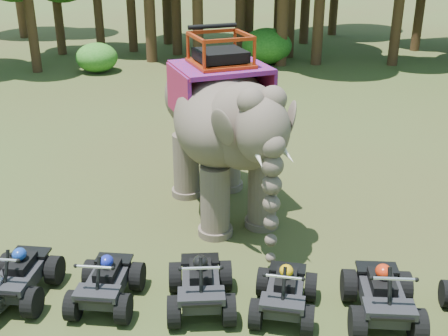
{
  "coord_description": "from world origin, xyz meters",
  "views": [
    {
      "loc": [
        0.8,
        -10.62,
        7.0
      ],
      "look_at": [
        0.0,
        1.2,
        1.9
      ],
      "focal_mm": 45.0,
      "sensor_mm": 36.0,
      "label": 1
    }
  ],
  "objects_px": {
    "atv_0": "(18,270)",
    "atv_4": "(383,289)",
    "atv_2": "(201,278)",
    "atv_1": "(105,277)",
    "atv_3": "(285,286)",
    "elephant": "(222,125)"
  },
  "relations": [
    {
      "from": "atv_4",
      "to": "elephant",
      "type": "bearing_deg",
      "value": 127.67
    },
    {
      "from": "atv_1",
      "to": "atv_4",
      "type": "relative_size",
      "value": 0.91
    },
    {
      "from": "atv_0",
      "to": "atv_3",
      "type": "relative_size",
      "value": 1.05
    },
    {
      "from": "elephant",
      "to": "atv_3",
      "type": "bearing_deg",
      "value": -95.0
    },
    {
      "from": "atv_2",
      "to": "atv_3",
      "type": "bearing_deg",
      "value": -10.43
    },
    {
      "from": "atv_1",
      "to": "atv_4",
      "type": "bearing_deg",
      "value": 0.6
    },
    {
      "from": "elephant",
      "to": "atv_0",
      "type": "bearing_deg",
      "value": -157.21
    },
    {
      "from": "elephant",
      "to": "atv_2",
      "type": "bearing_deg",
      "value": -116.14
    },
    {
      "from": "atv_0",
      "to": "atv_2",
      "type": "height_order",
      "value": "atv_2"
    },
    {
      "from": "atv_0",
      "to": "atv_4",
      "type": "distance_m",
      "value": 7.22
    },
    {
      "from": "atv_3",
      "to": "atv_2",
      "type": "bearing_deg",
      "value": -175.97
    },
    {
      "from": "elephant",
      "to": "atv_4",
      "type": "relative_size",
      "value": 3.08
    },
    {
      "from": "atv_4",
      "to": "atv_1",
      "type": "bearing_deg",
      "value": 178.63
    },
    {
      "from": "atv_1",
      "to": "atv_4",
      "type": "height_order",
      "value": "atv_4"
    },
    {
      "from": "atv_0",
      "to": "atv_4",
      "type": "relative_size",
      "value": 0.94
    },
    {
      "from": "atv_2",
      "to": "atv_4",
      "type": "bearing_deg",
      "value": -9.83
    },
    {
      "from": "atv_0",
      "to": "atv_2",
      "type": "bearing_deg",
      "value": 1.77
    },
    {
      "from": "atv_0",
      "to": "elephant",
      "type": "bearing_deg",
      "value": 50.07
    },
    {
      "from": "atv_0",
      "to": "atv_2",
      "type": "distance_m",
      "value": 3.72
    },
    {
      "from": "elephant",
      "to": "atv_3",
      "type": "distance_m",
      "value": 4.91
    },
    {
      "from": "atv_1",
      "to": "atv_3",
      "type": "height_order",
      "value": "atv_1"
    },
    {
      "from": "atv_2",
      "to": "atv_3",
      "type": "height_order",
      "value": "atv_2"
    }
  ]
}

